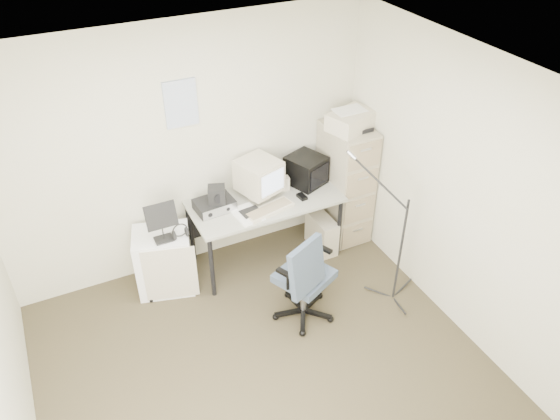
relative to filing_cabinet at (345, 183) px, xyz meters
name	(u,v)px	position (x,y,z in m)	size (l,w,h in m)	color
floor	(271,379)	(-1.58, -1.48, -0.66)	(3.60, 3.60, 0.01)	#3D3425
ceiling	(266,99)	(-1.58, -1.48, 1.85)	(3.60, 3.60, 0.01)	white
wall_back	(188,152)	(-1.58, 0.32, 0.60)	(3.60, 0.02, 2.50)	beige
wall_right	(468,202)	(0.22, -1.48, 0.60)	(0.02, 3.60, 2.50)	beige
wall_calendar	(181,104)	(-1.60, 0.31, 1.10)	(0.30, 0.02, 0.44)	white
filing_cabinet	(345,183)	(0.00, 0.00, 0.00)	(0.40, 0.60, 1.30)	tan
printer	(351,121)	(0.00, -0.03, 0.74)	(0.46, 0.31, 0.18)	beige
desk	(266,229)	(-0.95, -0.03, -0.29)	(1.50, 0.70, 0.73)	#A0A08D
crt_monitor	(259,179)	(-0.97, 0.06, 0.28)	(0.36, 0.38, 0.40)	beige
crt_tv	(306,170)	(-0.44, 0.08, 0.23)	(0.33, 0.35, 0.30)	black
desk_speaker	(285,183)	(-0.69, 0.06, 0.15)	(0.08, 0.08, 0.15)	beige
keyboard	(269,210)	(-0.99, -0.22, 0.09)	(0.50, 0.18, 0.03)	beige
mouse	(302,197)	(-0.61, -0.16, 0.10)	(0.07, 0.11, 0.03)	black
radio_receiver	(214,205)	(-1.46, 0.04, 0.13)	(0.36, 0.26, 0.10)	black
radio_speaker	(217,194)	(-1.43, 0.01, 0.26)	(0.16, 0.15, 0.16)	black
papers	(247,214)	(-1.21, -0.19, 0.09)	(0.23, 0.32, 0.02)	white
pc_tower	(322,233)	(-0.35, -0.15, -0.45)	(0.19, 0.42, 0.39)	beige
office_chair	(304,274)	(-0.99, -0.94, -0.15)	(0.57, 0.57, 0.99)	#3E4753
side_cart	(164,261)	(-2.02, -0.01, -0.33)	(0.52, 0.42, 0.65)	white
music_stand	(161,222)	(-2.01, -0.10, 0.20)	(0.28, 0.15, 0.41)	black
headphones	(180,233)	(-1.86, -0.14, 0.05)	(0.16, 0.16, 0.03)	black
mic_stand	(403,236)	(-0.09, -1.13, 0.10)	(0.02, 0.02, 1.50)	black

